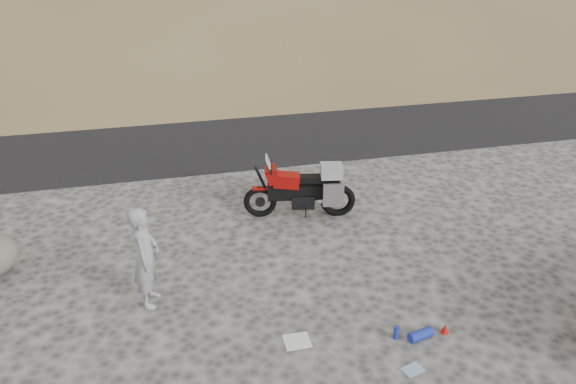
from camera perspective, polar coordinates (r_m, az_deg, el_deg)
ground at (r=9.73m, az=-3.09°, el=-11.31°), size 140.00×140.00×0.00m
road at (r=17.67m, az=-8.50°, el=6.45°), size 120.00×7.00×0.05m
motorcycle at (r=12.05m, az=1.73°, el=0.16°), size 2.41×0.97×1.45m
man at (r=10.04m, az=-13.66°, el=-10.75°), size 0.55×0.73×1.81m
gear_white_cloth at (r=8.99m, az=0.92°, el=-14.90°), size 0.41×0.36×0.01m
gear_blue_mat at (r=9.22m, az=13.34°, el=-13.92°), size 0.44×0.25×0.16m
gear_bottle at (r=9.14m, az=10.94°, el=-13.82°), size 0.08×0.08×0.22m
gear_funnel at (r=9.43m, az=15.66°, el=-13.20°), size 0.15×0.15×0.17m
gear_blue_cloth at (r=8.74m, az=12.56°, el=-17.19°), size 0.34×0.29×0.01m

